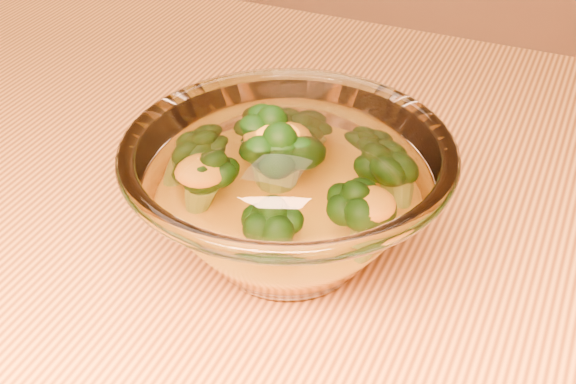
% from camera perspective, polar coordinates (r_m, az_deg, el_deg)
% --- Properties ---
extents(table, '(1.20, 0.80, 0.75)m').
position_cam_1_polar(table, '(0.56, -10.85, -12.88)').
color(table, gold).
rests_on(table, ground).
extents(glass_bowl, '(0.19, 0.19, 0.08)m').
position_cam_1_polar(glass_bowl, '(0.46, 0.00, -0.42)').
color(glass_bowl, white).
rests_on(glass_bowl, table).
extents(cheese_sauce, '(0.11, 0.11, 0.03)m').
position_cam_1_polar(cheese_sauce, '(0.47, 0.00, -2.16)').
color(cheese_sauce, '#ECAE13').
rests_on(cheese_sauce, glass_bowl).
extents(broccoli_heap, '(0.13, 0.11, 0.06)m').
position_cam_1_polar(broccoli_heap, '(0.46, -0.06, 1.39)').
color(broccoli_heap, black).
rests_on(broccoli_heap, cheese_sauce).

